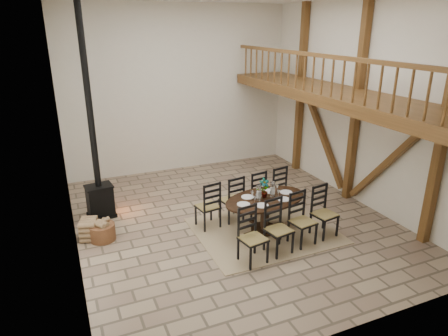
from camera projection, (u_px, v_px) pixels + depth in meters
name	position (u px, v px, depth m)	size (l,w,h in m)	color
ground	(233.00, 220.00, 9.53)	(8.00, 8.00, 0.00)	#9D8668
room_shell	(282.00, 90.00, 8.94)	(7.02, 8.02, 5.01)	silver
rug	(264.00, 230.00, 9.02)	(3.00, 2.50, 0.02)	tan
dining_table	(265.00, 215.00, 8.89)	(2.73, 2.54, 1.26)	black
wood_stove	(97.00, 173.00, 9.31)	(0.68, 0.56, 5.00)	black
log_basket	(102.00, 231.00, 8.60)	(0.55, 0.55, 0.45)	brown
log_stack	(89.00, 229.00, 8.62)	(0.45, 0.54, 0.46)	#9C8257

